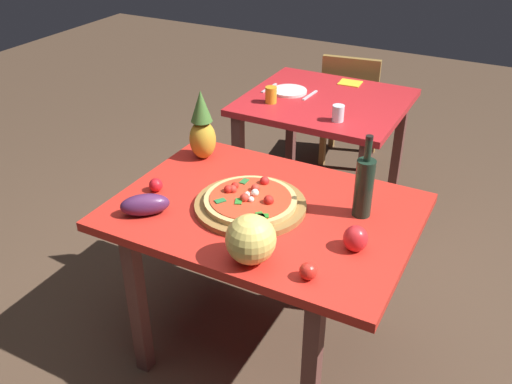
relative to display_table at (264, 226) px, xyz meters
The scene contains 19 objects.
ground_plane 0.66m from the display_table, ahead, with size 10.00×10.00×0.00m, color #4C3828.
display_table is the anchor object (origin of this frame).
background_table 1.30m from the display_table, 100.29° to the left, with size 0.95×0.89×0.75m.
dining_chair 1.98m from the display_table, 98.26° to the left, with size 0.45×0.45×0.85m.
pizza_board 0.12m from the display_table, 152.36° to the right, with size 0.47×0.47×0.03m, color olive.
pizza 0.14m from the display_table, 155.46° to the right, with size 0.39×0.39×0.06m.
wine_bottle 0.46m from the display_table, 20.30° to the left, with size 0.08×0.08×0.35m.
pineapple_left 0.60m from the display_table, 149.86° to the left, with size 0.13×0.13×0.34m.
melon 0.40m from the display_table, 70.95° to the right, with size 0.18×0.18×0.18m, color #E4CA61.
bell_pepper 0.46m from the display_table, 13.16° to the right, with size 0.09×0.09×0.10m, color red.
eggplant 0.51m from the display_table, 146.66° to the right, with size 0.20×0.09×0.09m, color #4E234B.
tomato_at_corner 0.50m from the display_table, 44.89° to the right, with size 0.06×0.06×0.06m, color red.
tomato_beside_pepper 0.51m from the display_table, 168.73° to the right, with size 0.06×0.06×0.06m, color red.
drinking_glass_juice 1.19m from the display_table, 115.02° to the left, with size 0.07×0.07×0.10m, color orange.
drinking_glass_water 1.01m from the display_table, 92.81° to the left, with size 0.07×0.07×0.09m, color silver.
dinner_plate 1.37m from the display_table, 110.34° to the left, with size 0.22×0.22×0.02m, color white.
fork_utensil 1.43m from the display_table, 115.63° to the left, with size 0.02×0.18×0.01m, color silver.
knife_utensil 1.33m from the display_table, 104.66° to the left, with size 0.02×0.18×0.01m, color silver.
napkin_folded 1.63m from the display_table, 96.78° to the left, with size 0.14×0.12×0.01m, color yellow.
Camera 1 is at (0.89, -1.77, 2.00)m, focal length 39.32 mm.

